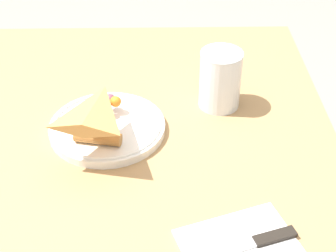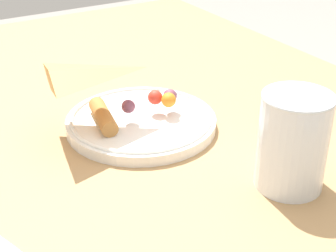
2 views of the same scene
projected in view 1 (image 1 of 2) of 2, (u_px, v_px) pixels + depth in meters
The scene contains 5 objects.
dining_table at pixel (67, 168), 1.06m from camera, with size 1.07×0.89×0.71m.
plate_pizza at pixel (107, 123), 1.00m from camera, with size 0.22×0.22×0.05m.
milk_glass at pixel (220, 81), 1.04m from camera, with size 0.09×0.09×0.12m.
napkin_folded at pixel (241, 248), 0.77m from camera, with size 0.21×0.18×0.00m.
butter_knife at pixel (247, 245), 0.77m from camera, with size 0.18×0.07×0.01m.
Camera 1 is at (-0.19, 0.79, 1.32)m, focal length 55.00 mm.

